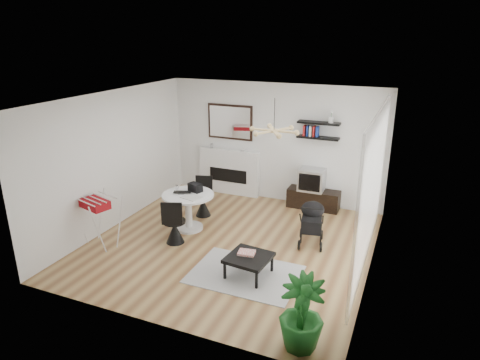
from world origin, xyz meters
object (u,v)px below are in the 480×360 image
at_px(tv_console, 313,199).
at_px(stroller, 312,224).
at_px(coffee_table, 249,258).
at_px(fireplace, 229,166).
at_px(dining_table, 188,206).
at_px(crt_tv, 312,179).
at_px(drying_rack, 99,220).
at_px(potted_plant, 302,313).

bearing_deg(tv_console, stroller, -77.83).
relative_size(tv_console, coffee_table, 1.58).
relative_size(fireplace, dining_table, 2.12).
relative_size(crt_tv, drying_rack, 0.58).
distance_m(fireplace, drying_rack, 3.55).
distance_m(dining_table, potted_plant, 3.83).
bearing_deg(dining_table, tv_console, 44.74).
height_order(fireplace, coffee_table, fireplace).
relative_size(stroller, coffee_table, 1.21).
bearing_deg(tv_console, dining_table, -135.26).
xyz_separation_m(fireplace, potted_plant, (3.03, -4.59, -0.19)).
height_order(drying_rack, coffee_table, drying_rack).
distance_m(drying_rack, stroller, 3.89).
xyz_separation_m(crt_tv, stroller, (0.42, -1.66, -0.29)).
xyz_separation_m(fireplace, coffee_table, (1.82, -3.30, -0.37)).
distance_m(fireplace, tv_console, 2.17).
bearing_deg(drying_rack, stroller, 40.60).
height_order(drying_rack, stroller, drying_rack).
bearing_deg(coffee_table, crt_tv, 85.79).
xyz_separation_m(dining_table, potted_plant, (2.95, -2.44, 0.00)).
distance_m(fireplace, stroller, 3.07).
xyz_separation_m(dining_table, coffee_table, (1.74, -1.15, -0.18)).
xyz_separation_m(tv_console, coffee_table, (-0.29, -3.17, 0.10)).
bearing_deg(dining_table, crt_tv, 45.55).
height_order(tv_console, coffee_table, tv_console).
bearing_deg(stroller, potted_plant, -89.69).
bearing_deg(drying_rack, potted_plant, 0.03).
relative_size(tv_console, dining_table, 1.12).
xyz_separation_m(drying_rack, stroller, (3.55, 1.59, -0.12)).
distance_m(stroller, coffee_table, 1.64).
relative_size(fireplace, drying_rack, 2.29).
xyz_separation_m(dining_table, drying_rack, (-1.16, -1.23, 0.00)).
bearing_deg(drying_rack, tv_console, 61.98).
bearing_deg(stroller, crt_tv, 93.24).
bearing_deg(potted_plant, dining_table, 140.37).
bearing_deg(crt_tv, dining_table, -134.45).
height_order(stroller, coffee_table, stroller).
bearing_deg(coffee_table, fireplace, 118.86).
bearing_deg(crt_tv, drying_rack, -134.00).
relative_size(crt_tv, dining_table, 0.54).
bearing_deg(crt_tv, tv_console, 3.14).
bearing_deg(drying_rack, dining_table, 63.26).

